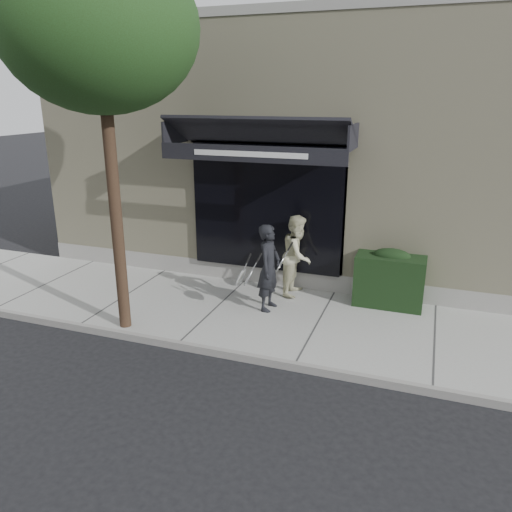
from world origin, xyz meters
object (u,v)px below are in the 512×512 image
at_px(pedestrian_front, 269,268).
at_px(pedestrian_back, 297,255).
at_px(street_tree, 99,28).
at_px(hedge, 390,278).

xyz_separation_m(pedestrian_front, pedestrian_back, (0.30, 0.94, -0.00)).
relative_size(street_tree, pedestrian_front, 3.78).
xyz_separation_m(street_tree, pedestrian_back, (2.47, 2.50, -4.03)).
bearing_deg(pedestrian_front, pedestrian_back, 72.05).
bearing_deg(hedge, pedestrian_back, -178.40).
relative_size(street_tree, pedestrian_back, 3.80).
bearing_deg(pedestrian_back, hedge, 1.60).
height_order(street_tree, pedestrian_back, street_tree).
bearing_deg(hedge, pedestrian_front, -155.16).
distance_m(hedge, street_tree, 6.61).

